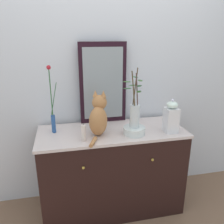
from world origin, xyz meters
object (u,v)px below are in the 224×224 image
at_px(jar_lidded_porcelain, 171,117).
at_px(cat_sitting, 98,117).
at_px(bowl_porcelain, 134,131).
at_px(vase_slim_green, 53,113).
at_px(sideboard, 112,170).
at_px(vase_glass_clear, 135,113).
at_px(candle_pillar, 83,133).
at_px(mirror_leaning, 103,84).

bearing_deg(jar_lidded_porcelain, cat_sitting, 172.25).
distance_m(cat_sitting, bowl_porcelain, 0.34).
bearing_deg(vase_slim_green, sideboard, -7.94).
bearing_deg(sideboard, vase_slim_green, 172.06).
height_order(bowl_porcelain, vase_glass_clear, vase_glass_clear).
bearing_deg(bowl_porcelain, candle_pillar, -174.47).
bearing_deg(cat_sitting, sideboard, 21.56).
xyz_separation_m(bowl_porcelain, vase_glass_clear, (-0.00, -0.00, 0.16)).
bearing_deg(jar_lidded_porcelain, vase_glass_clear, 176.21).
bearing_deg(candle_pillar, mirror_leaning, 59.51).
bearing_deg(vase_slim_green, mirror_leaning, 19.89).
height_order(cat_sitting, vase_slim_green, vase_slim_green).
relative_size(sideboard, candle_pillar, 8.96).
relative_size(vase_slim_green, candle_pillar, 3.99).
distance_m(cat_sitting, candle_pillar, 0.20).
relative_size(vase_slim_green, bowl_porcelain, 3.09).
bearing_deg(vase_slim_green, bowl_porcelain, -15.25).
height_order(cat_sitting, vase_glass_clear, vase_glass_clear).
bearing_deg(vase_slim_green, jar_lidded_porcelain, -11.62).
relative_size(cat_sitting, bowl_porcelain, 2.00).
bearing_deg(candle_pillar, cat_sitting, 37.08).
xyz_separation_m(sideboard, bowl_porcelain, (0.18, -0.12, 0.45)).
distance_m(sideboard, vase_slim_green, 0.80).
bearing_deg(vase_glass_clear, mirror_leaning, 119.88).
bearing_deg(vase_slim_green, vase_glass_clear, -15.27).
bearing_deg(bowl_porcelain, mirror_leaning, 119.98).
xyz_separation_m(sideboard, vase_slim_green, (-0.52, 0.07, 0.61)).
height_order(bowl_porcelain, jar_lidded_porcelain, jar_lidded_porcelain).
bearing_deg(sideboard, bowl_porcelain, -33.69).
bearing_deg(cat_sitting, jar_lidded_porcelain, -7.75).
relative_size(vase_slim_green, jar_lidded_porcelain, 1.94).
distance_m(sideboard, bowl_porcelain, 0.50).
xyz_separation_m(sideboard, vase_glass_clear, (0.17, -0.12, 0.62)).
xyz_separation_m(bowl_porcelain, jar_lidded_porcelain, (0.33, -0.02, 0.11)).
xyz_separation_m(vase_slim_green, candle_pillar, (0.24, -0.23, -0.12)).
bearing_deg(vase_slim_green, candle_pillar, -43.71).
bearing_deg(vase_glass_clear, jar_lidded_porcelain, -3.79).
relative_size(mirror_leaning, jar_lidded_porcelain, 2.52).
bearing_deg(vase_glass_clear, sideboard, 146.16).
relative_size(sideboard, vase_glass_clear, 2.61).
bearing_deg(mirror_leaning, cat_sitting, -107.89).
bearing_deg(candle_pillar, sideboard, 30.26).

